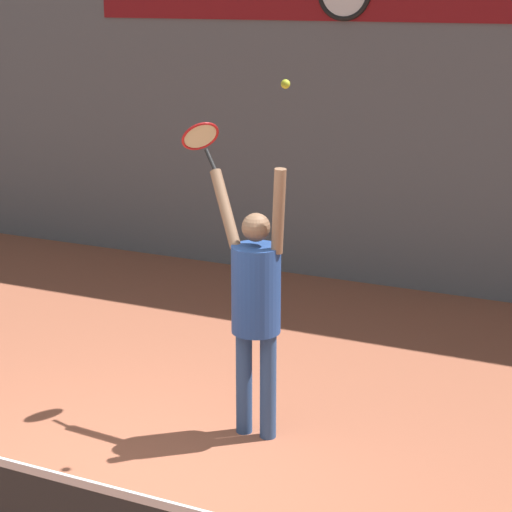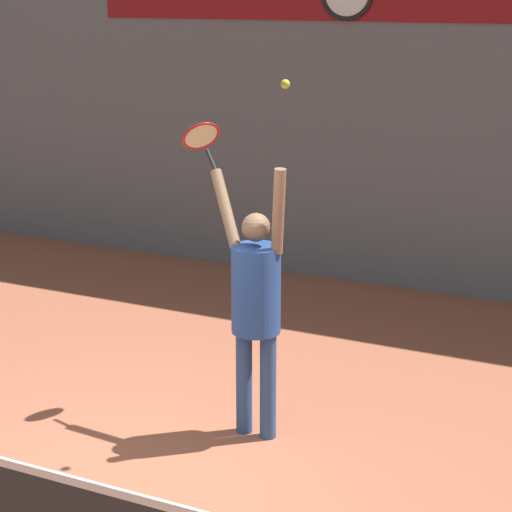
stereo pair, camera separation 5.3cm
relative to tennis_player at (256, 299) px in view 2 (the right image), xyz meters
name	(u,v)px [view 2 (the right image)]	position (x,y,z in m)	size (l,w,h in m)	color
ground_plane	(100,498)	(-0.57, -1.36, -1.15)	(18.00, 18.00, 0.00)	#9E563D
back_wall	(368,74)	(-0.57, 4.21, 1.35)	(18.00, 0.10, 5.00)	slate
tennis_player	(256,299)	(0.00, 0.00, 0.00)	(0.80, 0.49, 2.19)	#2D4C7F
tennis_racket	(202,138)	(-0.67, 0.40, 1.14)	(0.43, 0.39, 0.38)	black
tennis_ball	(285,84)	(0.26, -0.06, 1.66)	(0.07, 0.07, 0.07)	#CCDB2D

